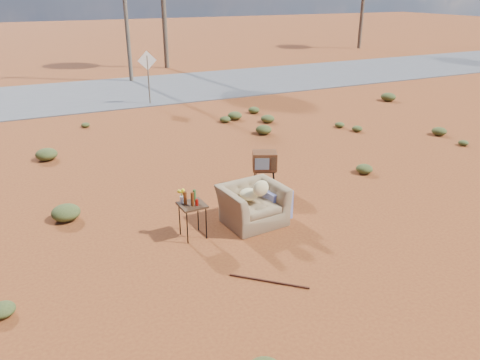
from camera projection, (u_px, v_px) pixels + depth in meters
name	position (u px, v px, depth m)	size (l,w,h in m)	color
ground	(239.00, 240.00, 9.09)	(140.00, 140.00, 0.00)	brown
highway	(101.00, 93.00, 21.62)	(140.00, 7.00, 0.04)	#565659
armchair	(257.00, 199.00, 9.66)	(1.51, 1.06, 1.08)	olive
tv_unit	(265.00, 161.00, 11.23)	(0.70, 0.64, 0.92)	black
side_table	(190.00, 203.00, 8.96)	(0.52, 0.52, 0.99)	#3D2916
rusty_bar	(269.00, 281.00, 7.79)	(0.04, 0.04, 1.37)	#4A2013
road_sign	(148.00, 68.00, 19.14)	(0.78, 0.06, 2.19)	brown
scrub_patch	(140.00, 167.00, 12.40)	(17.49, 8.07, 0.33)	#4B5424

